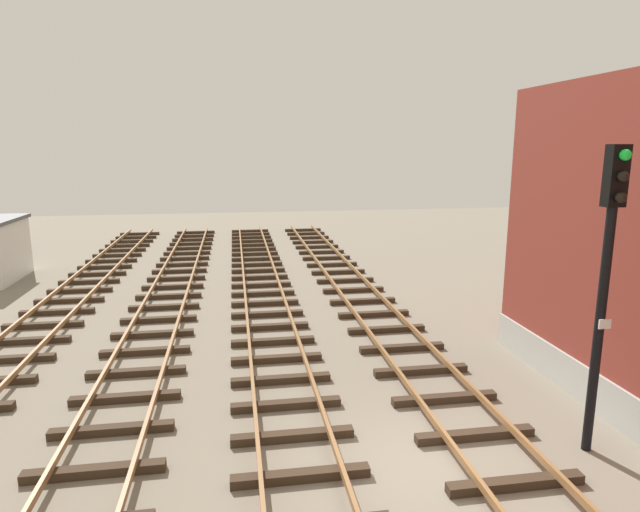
% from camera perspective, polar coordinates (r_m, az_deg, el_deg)
% --- Properties ---
extents(ground_plane, '(80.00, 80.00, 0.00)m').
position_cam_1_polar(ground_plane, '(10.85, 11.22, -21.28)').
color(ground_plane, slate).
extents(track_near_building, '(2.50, 58.29, 0.32)m').
position_cam_1_polar(track_near_building, '(11.27, 18.00, -19.54)').
color(track_near_building, '#38281C').
rests_on(track_near_building, ground).
extents(track_centre, '(2.50, 58.29, 0.32)m').
position_cam_1_polar(track_centre, '(10.30, -2.06, -22.19)').
color(track_centre, '#38281C').
rests_on(track_centre, ground).
extents(track_far, '(2.50, 58.29, 0.32)m').
position_cam_1_polar(track_far, '(10.59, -23.87, -22.23)').
color(track_far, '#38281C').
rests_on(track_far, ground).
extents(signal_mast, '(0.36, 0.40, 5.89)m').
position_cam_1_polar(signal_mast, '(11.11, 28.17, -1.14)').
color(signal_mast, black).
rests_on(signal_mast, ground).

